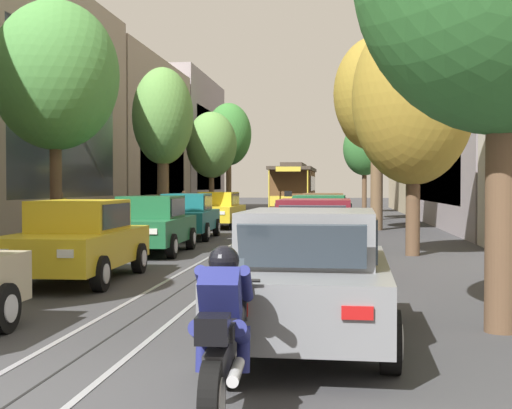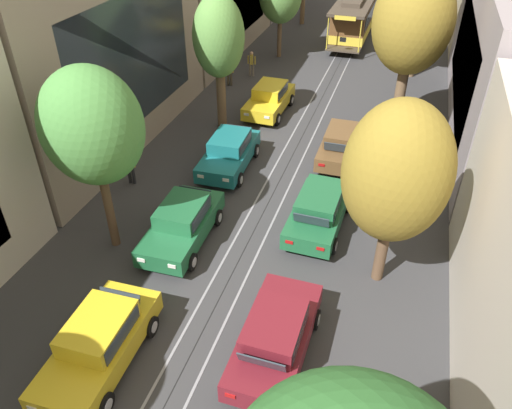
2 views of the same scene
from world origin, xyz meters
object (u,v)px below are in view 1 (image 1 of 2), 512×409
Objects in this scene: street_tree_kerb_left_fourth at (211,145)px; pedestrian_on_left_pavement at (60,214)px; parked_car_yellow_fifth_left at (218,210)px; parked_car_brown_fourth_right at (323,214)px; pedestrian_crossing_far at (159,204)px; parked_car_green_mid_left at (151,224)px; cable_car_trolley at (294,189)px; parked_car_yellow_second_left at (78,240)px; parked_car_maroon_second_right at (315,236)px; street_tree_kerb_right_second at (413,99)px; street_tree_kerb_right_mid at (377,95)px; parked_car_green_mid_right at (320,221)px; parked_car_teal_fourth_left at (187,216)px; pedestrian_on_right_pavement at (184,204)px; parked_car_grey_near_right at (310,276)px; street_tree_kerb_left_mid at (163,118)px; motorcycle_with_rider at (223,334)px; street_tree_kerb_right_far at (365,149)px; street_tree_kerb_left_second at (55,76)px; street_tree_kerb_left_far at (229,135)px.

street_tree_kerb_left_fourth is 3.58× the size of pedestrian_on_left_pavement.
parked_car_yellow_fifth_left is at bearing -78.00° from street_tree_kerb_left_fourth.
pedestrian_crossing_far reaches higher than parked_car_brown_fourth_right.
parked_car_green_mid_left is 0.48× the size of cable_car_trolley.
cable_car_trolley is (2.27, 32.09, 0.86)m from parked_car_yellow_second_left.
parked_car_yellow_fifth_left is 1.00× the size of parked_car_maroon_second_right.
street_tree_kerb_right_second is at bearing -79.69° from cable_car_trolley.
parked_car_brown_fourth_right is 0.54× the size of street_tree_kerb_right_mid.
parked_car_yellow_second_left is 1.00× the size of parked_car_green_mid_right.
parked_car_teal_fourth_left is 0.72× the size of street_tree_kerb_left_fourth.
parked_car_teal_fourth_left is (-0.23, 11.15, 0.00)m from parked_car_yellow_second_left.
pedestrian_on_left_pavement is 13.85m from pedestrian_on_right_pavement.
parked_car_yellow_fifth_left is 0.68× the size of street_tree_kerb_right_second.
parked_car_brown_fourth_right is 0.72× the size of street_tree_kerb_left_fourth.
parked_car_maroon_second_right is at bearing -39.38° from pedestrian_on_left_pavement.
pedestrian_crossing_far reaches higher than parked_car_grey_near_right.
street_tree_kerb_left_mid is at bearing -89.66° from street_tree_kerb_left_fourth.
cable_car_trolley reaches higher than parked_car_grey_near_right.
parked_car_teal_fourth_left is 0.66× the size of street_tree_kerb_left_mid.
street_tree_kerb_left_mid is at bearing 134.71° from street_tree_kerb_right_second.
pedestrian_on_right_pavement reaches higher than motorcycle_with_rider.
parked_car_teal_fourth_left is 1.00× the size of parked_car_grey_near_right.
cable_car_trolley is (-2.47, 37.07, 0.86)m from parked_car_grey_near_right.
street_tree_kerb_left_second is at bearing -106.22° from street_tree_kerb_right_far.
pedestrian_crossing_far is (-8.16, 12.55, 0.15)m from parked_car_green_mid_right.
street_tree_kerb_left_far is (-0.06, 30.52, 0.60)m from street_tree_kerb_left_second.
parked_car_green_mid_left is 30.04m from street_tree_kerb_left_far.
pedestrian_on_right_pavement is 0.95× the size of pedestrian_crossing_far.
parked_car_yellow_fifth_left is 9.57m from pedestrian_on_left_pavement.
parked_car_yellow_fifth_left is 18.53m from street_tree_kerb_left_far.
parked_car_teal_fourth_left is at bearing -96.82° from cable_car_trolley.
parked_car_maroon_second_right and parked_car_green_mid_right have the same top height.
parked_car_yellow_second_left is 2.74× the size of pedestrian_on_right_pavement.
motorcycle_with_rider is (6.58, -42.92, -4.73)m from street_tree_kerb_left_far.
parked_car_green_mid_left is at bearing -80.69° from pedestrian_on_right_pavement.
street_tree_kerb_left_second is (-6.98, 3.05, 3.97)m from parked_car_maroon_second_right.
street_tree_kerb_left_second is at bearing -99.68° from cable_car_trolley.
street_tree_kerb_right_mid reaches higher than pedestrian_on_left_pavement.
street_tree_kerb_right_far is at bearing 57.02° from pedestrian_crossing_far.
street_tree_kerb_right_second reaches higher than motorcycle_with_rider.
street_tree_kerb_left_far is 43.68m from motorcycle_with_rider.
street_tree_kerb_right_second is (2.47, 4.14, 3.36)m from parked_car_maroon_second_right.
street_tree_kerb_left_far is 27.04m from pedestrian_on_left_pavement.
pedestrian_on_left_pavement is at bearing 165.67° from street_tree_kerb_right_second.
street_tree_kerb_left_second is 3.99× the size of pedestrian_on_left_pavement.
parked_car_green_mid_right is (4.60, 2.29, 0.00)m from parked_car_green_mid_left.
parked_car_green_mid_left is 7.87m from street_tree_kerb_right_second.
pedestrian_on_left_pavement is at bearing 140.62° from parked_car_maroon_second_right.
parked_car_grey_near_right is at bearing -77.76° from street_tree_kerb_left_fourth.
street_tree_kerb_left_second is 33.34m from street_tree_kerb_right_far.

